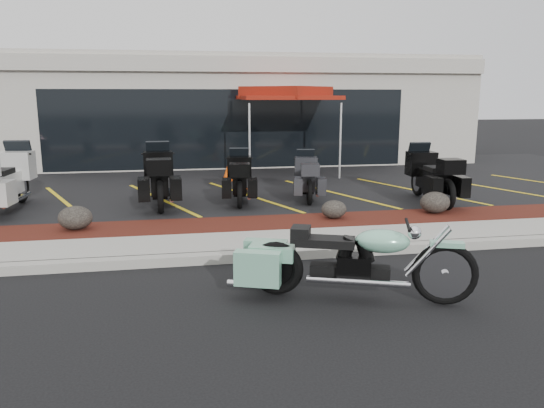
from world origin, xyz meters
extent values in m
plane|color=black|center=(0.00, 0.00, 0.00)|extent=(90.00, 90.00, 0.00)
cube|color=gray|center=(0.00, 0.90, 0.07)|extent=(24.00, 0.25, 0.15)
cube|color=gray|center=(0.00, 1.60, 0.07)|extent=(24.00, 1.20, 0.15)
cube|color=#350F0C|center=(0.00, 2.80, 0.08)|extent=(24.00, 1.20, 0.16)
cube|color=black|center=(0.00, 8.20, 0.07)|extent=(26.00, 9.60, 0.15)
cube|color=#A4A094|center=(0.00, 14.50, 2.00)|extent=(18.00, 8.00, 4.00)
cube|color=black|center=(0.00, 10.52, 1.50)|extent=(12.00, 0.06, 2.60)
cube|color=#A4A094|center=(0.00, 10.49, 3.60)|extent=(18.00, 0.30, 0.50)
ellipsoid|color=black|center=(-3.68, 2.86, 0.38)|extent=(0.62, 0.52, 0.44)
ellipsoid|color=black|center=(1.33, 2.89, 0.34)|extent=(0.52, 0.43, 0.37)
ellipsoid|color=black|center=(3.58, 2.97, 0.39)|extent=(0.64, 0.54, 0.46)
cone|color=#DB4607|center=(-0.33, 8.13, 0.39)|extent=(0.38, 0.38, 0.47)
cylinder|color=silver|center=(0.05, 8.29, 1.27)|extent=(0.06, 0.06, 2.24)
cylinder|color=silver|center=(2.72, 7.71, 1.27)|extent=(0.06, 0.06, 2.24)
cylinder|color=silver|center=(0.63, 10.96, 1.27)|extent=(0.06, 0.06, 2.24)
cylinder|color=silver|center=(3.29, 10.38, 1.27)|extent=(0.06, 0.06, 2.24)
cube|color=maroon|center=(1.67, 9.33, 2.54)|extent=(3.48, 3.48, 0.12)
cube|color=maroon|center=(1.67, 9.33, 2.70)|extent=(2.96, 2.96, 0.34)
camera|label=1|loc=(-1.78, -7.24, 2.64)|focal=35.00mm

